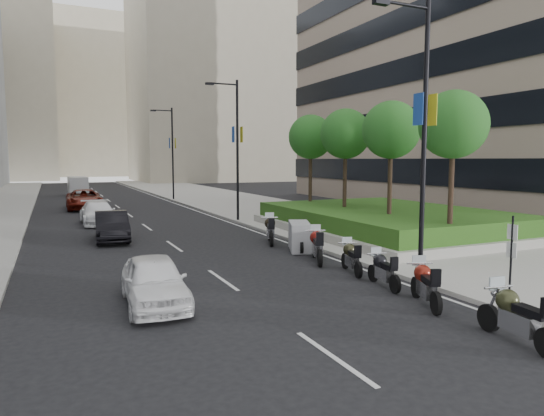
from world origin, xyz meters
TOP-DOWN VIEW (x-y plane):
  - ground at (0.00, 0.00)m, footprint 160.00×160.00m
  - sidewalk_right at (9.00, 30.00)m, footprint 10.00×100.00m
  - lane_edge at (3.70, 30.00)m, footprint 0.12×100.00m
  - lane_centre at (-1.50, 30.00)m, footprint 0.12×100.00m
  - building_cream_right at (22.00, 80.00)m, footprint 28.00×24.00m
  - building_cream_centre at (2.00, 120.00)m, footprint 30.00×24.00m
  - planter at (10.00, 10.00)m, footprint 10.00×14.00m
  - hedge at (10.00, 10.00)m, footprint 9.40×13.40m
  - tree_0 at (8.50, 4.00)m, footprint 2.80×2.80m
  - tree_1 at (8.50, 8.00)m, footprint 2.80×2.80m
  - tree_2 at (8.50, 12.00)m, footprint 2.80×2.80m
  - tree_3 at (8.50, 16.00)m, footprint 2.80×2.80m
  - lamp_post_0 at (4.14, 1.00)m, footprint 2.34×0.45m
  - lamp_post_1 at (4.14, 18.00)m, footprint 2.34×0.45m
  - lamp_post_2 at (4.14, 36.00)m, footprint 2.34×0.45m
  - parking_sign at (4.80, -2.00)m, footprint 0.06×0.32m
  - motorcycle_0 at (2.51, -4.02)m, footprint 0.77×2.32m
  - motorcycle_1 at (2.68, -1.02)m, footprint 1.04×2.08m
  - motorcycle_2 at (2.84, 1.04)m, footprint 0.68×2.02m
  - motorcycle_3 at (2.99, 3.06)m, footprint 0.81×2.02m
  - motorcycle_4 at (2.84, 5.23)m, footprint 1.13×2.27m
  - motorcycle_5 at (3.30, 7.58)m, footprint 1.57×2.24m
  - motorcycle_6 at (2.91, 9.85)m, footprint 1.09×2.33m
  - car_a at (-4.12, 2.11)m, footprint 1.87×4.12m
  - car_b at (-3.94, 13.86)m, footprint 1.81×4.49m
  - car_c at (-4.02, 20.63)m, footprint 2.01×4.87m
  - car_d at (-4.21, 30.67)m, footprint 2.70×5.78m
  - delivery_van at (-3.89, 46.87)m, footprint 1.99×5.05m

SIDE VIEW (x-z plane):
  - ground at x=0.00m, z-range 0.00..0.00m
  - lane_edge at x=3.70m, z-range 0.00..0.01m
  - lane_centre at x=-1.50m, z-range 0.00..0.01m
  - sidewalk_right at x=9.00m, z-range 0.00..0.15m
  - planter at x=10.00m, z-range 0.15..0.55m
  - motorcycle_2 at x=2.84m, z-range 0.03..1.05m
  - motorcycle_3 at x=2.99m, z-range 0.04..1.07m
  - motorcycle_1 at x=2.68m, z-range 0.04..1.14m
  - motorcycle_0 at x=2.51m, z-range 0.04..1.20m
  - motorcycle_5 at x=3.30m, z-range 0.00..1.26m
  - motorcycle_4 at x=2.84m, z-range 0.04..1.24m
  - motorcycle_6 at x=2.91m, z-range 0.04..1.25m
  - car_a at x=-4.12m, z-range 0.00..1.37m
  - car_c at x=-4.02m, z-range 0.00..1.41m
  - car_b at x=-3.94m, z-range 0.00..1.45m
  - car_d at x=-4.21m, z-range 0.00..1.60m
  - hedge at x=10.00m, z-range 0.55..1.35m
  - delivery_van at x=-3.89m, z-range -0.07..2.04m
  - parking_sign at x=4.80m, z-range 0.21..2.71m
  - lamp_post_0 at x=4.14m, z-range 0.57..9.57m
  - lamp_post_1 at x=4.14m, z-range 0.57..9.57m
  - lamp_post_2 at x=4.14m, z-range 0.57..9.57m
  - tree_0 at x=8.50m, z-range 2.27..8.57m
  - tree_1 at x=8.50m, z-range 2.27..8.57m
  - tree_2 at x=8.50m, z-range 2.27..8.57m
  - tree_3 at x=8.50m, z-range 2.27..8.57m
  - building_cream_right at x=22.00m, z-range 0.00..36.00m
  - building_cream_centre at x=2.00m, z-range 0.00..38.00m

